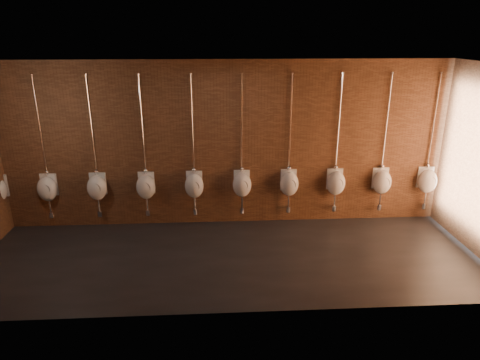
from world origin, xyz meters
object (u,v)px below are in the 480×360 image
at_px(urinal_5, 242,184).
at_px(urinal_6, 289,183).
at_px(urinal_7, 336,182).
at_px(urinal_4, 194,185).
at_px(urinal_1, 47,188).
at_px(urinal_3, 146,186).
at_px(urinal_8, 382,181).
at_px(urinal_2, 97,187).
at_px(urinal_9, 427,180).

xyz_separation_m(urinal_5, urinal_6, (0.93, 0.00, 0.00)).
xyz_separation_m(urinal_5, urinal_7, (1.86, 0.00, 0.00)).
distance_m(urinal_4, urinal_5, 0.93).
height_order(urinal_1, urinal_3, same).
xyz_separation_m(urinal_1, urinal_3, (1.86, 0.00, 0.00)).
relative_size(urinal_4, urinal_8, 1.00).
xyz_separation_m(urinal_1, urinal_7, (5.58, 0.00, 0.00)).
distance_m(urinal_4, urinal_7, 2.79).
relative_size(urinal_2, urinal_4, 1.00).
bearing_deg(urinal_2, urinal_8, 0.00).
xyz_separation_m(urinal_1, urinal_8, (6.51, 0.00, 0.00)).
bearing_deg(urinal_4, urinal_3, 180.00).
relative_size(urinal_6, urinal_8, 1.00).
relative_size(urinal_1, urinal_5, 1.00).
height_order(urinal_2, urinal_5, same).
bearing_deg(urinal_6, urinal_1, 180.00).
bearing_deg(urinal_7, urinal_9, 0.00).
bearing_deg(urinal_9, urinal_5, 180.00).
bearing_deg(urinal_3, urinal_9, 0.00).
xyz_separation_m(urinal_2, urinal_7, (4.65, 0.00, 0.00)).
bearing_deg(urinal_9, urinal_3, 180.00).
relative_size(urinal_2, urinal_7, 1.00).
relative_size(urinal_3, urinal_4, 1.00).
relative_size(urinal_2, urinal_8, 1.00).
relative_size(urinal_4, urinal_9, 1.00).
xyz_separation_m(urinal_4, urinal_5, (0.93, 0.00, 0.00)).
bearing_deg(urinal_5, urinal_1, 180.00).
xyz_separation_m(urinal_2, urinal_8, (5.58, 0.00, 0.00)).
xyz_separation_m(urinal_6, urinal_7, (0.93, 0.00, 0.00)).
bearing_deg(urinal_7, urinal_4, 180.00).
height_order(urinal_6, urinal_8, same).
xyz_separation_m(urinal_2, urinal_4, (1.86, 0.00, 0.00)).
bearing_deg(urinal_2, urinal_1, 180.00).
height_order(urinal_1, urinal_7, same).
height_order(urinal_3, urinal_8, same).
bearing_deg(urinal_8, urinal_2, 180.00).
height_order(urinal_3, urinal_6, same).
bearing_deg(urinal_5, urinal_2, 180.00).
bearing_deg(urinal_2, urinal_9, 0.00).
bearing_deg(urinal_8, urinal_3, 180.00).
height_order(urinal_2, urinal_7, same).
relative_size(urinal_1, urinal_7, 1.00).
bearing_deg(urinal_8, urinal_6, 180.00).
height_order(urinal_5, urinal_9, same).
distance_m(urinal_1, urinal_2, 0.93).
height_order(urinal_1, urinal_8, same).
bearing_deg(urinal_6, urinal_8, 0.00).
bearing_deg(urinal_2, urinal_4, 0.00).
relative_size(urinal_3, urinal_7, 1.00).
distance_m(urinal_3, urinal_9, 5.58).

